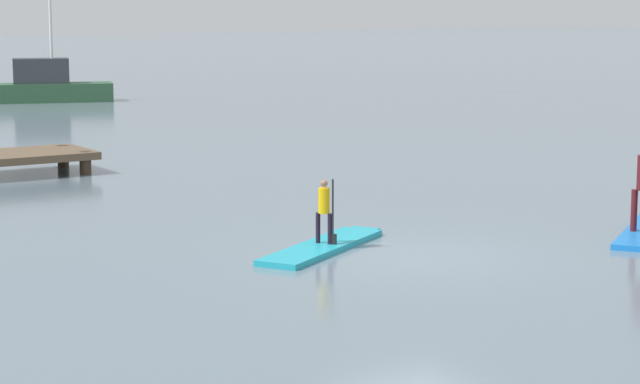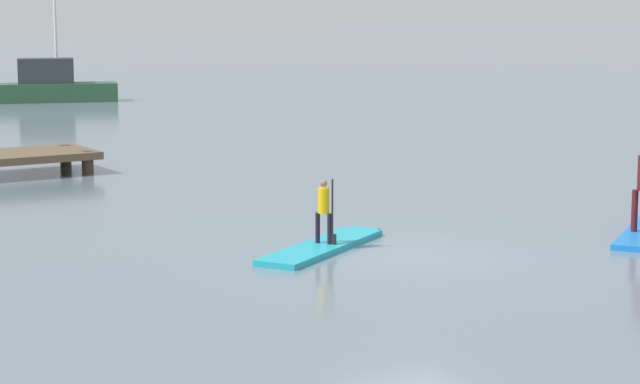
# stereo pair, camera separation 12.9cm
# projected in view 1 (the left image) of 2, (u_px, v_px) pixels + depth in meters

# --- Properties ---
(ground_plane) EXTENTS (240.00, 240.00, 0.00)m
(ground_plane) POSITION_uv_depth(u_px,v_px,m) (414.00, 257.00, 20.29)
(ground_plane) COLOR slate
(paddleboard_near) EXTENTS (3.31, 2.32, 0.10)m
(paddleboard_near) POSITION_uv_depth(u_px,v_px,m) (324.00, 246.00, 20.92)
(paddleboard_near) COLOR #1E9EB2
(paddleboard_near) RESTS_ON ground
(paddler_child_solo) EXTENTS (0.26, 0.35, 1.11)m
(paddler_child_solo) POSITION_uv_depth(u_px,v_px,m) (325.00, 208.00, 20.82)
(paddler_child_solo) COLOR black
(paddler_child_solo) RESTS_ON paddleboard_near
(fishing_boat_green_midground) EXTENTS (5.49, 3.06, 4.29)m
(fishing_boat_green_midground) POSITION_uv_depth(u_px,v_px,m) (45.00, 86.00, 50.28)
(fishing_boat_green_midground) COLOR #2D5638
(fishing_boat_green_midground) RESTS_ON ground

